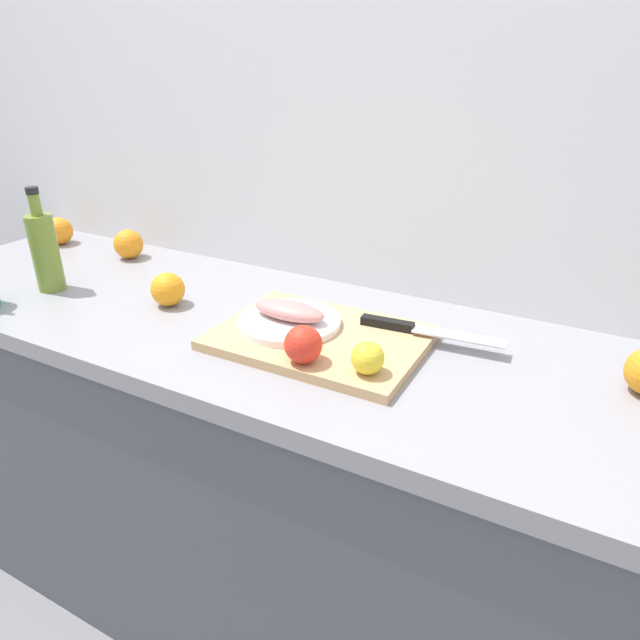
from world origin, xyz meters
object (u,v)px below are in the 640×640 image
cutting_board (320,338)px  fish_fillet (289,310)px  chef_knife (413,328)px  lemon_0 (368,358)px  olive_oil_bottle (45,250)px  white_plate (289,322)px

cutting_board → fish_fillet: size_ratio=2.58×
fish_fillet → chef_knife: size_ratio=0.55×
lemon_0 → cutting_board: bearing=146.7°
fish_fillet → olive_oil_bottle: (-0.65, -0.07, 0.05)m
white_plate → fish_fillet: fish_fillet is taller
white_plate → olive_oil_bottle: size_ratio=0.85×
fish_fillet → lemon_0: 0.24m
cutting_board → olive_oil_bottle: 0.73m
fish_fillet → lemon_0: (0.22, -0.10, -0.00)m
olive_oil_bottle → lemon_0: bearing=-2.2°
cutting_board → fish_fillet: (-0.07, 0.00, 0.04)m
white_plate → chef_knife: 0.25m
cutting_board → white_plate: size_ratio=1.94×
cutting_board → white_plate: bearing=176.2°
chef_knife → lemon_0: (-0.01, -0.19, 0.02)m
lemon_0 → olive_oil_bottle: bearing=177.8°
olive_oil_bottle → chef_knife: bearing=10.1°
fish_fillet → chef_knife: bearing=20.8°
white_plate → chef_knife: chef_knife is taller
chef_knife → lemon_0: bearing=-99.2°
cutting_board → chef_knife: size_ratio=1.42×
white_plate → olive_oil_bottle: olive_oil_bottle is taller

